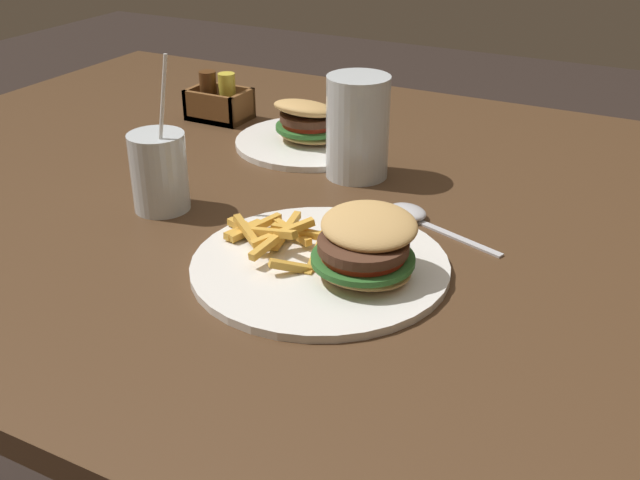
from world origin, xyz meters
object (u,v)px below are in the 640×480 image
(meal_plate_near, at_px, (336,256))
(meal_plate_far, at_px, (309,131))
(juice_glass, at_px, (160,175))
(condiment_caddy, at_px, (219,103))
(beer_glass, at_px, (360,130))
(spoon, at_px, (411,214))

(meal_plate_near, distance_m, meal_plate_far, 0.43)
(meal_plate_near, relative_size, juice_glass, 1.41)
(juice_glass, distance_m, condiment_caddy, 0.39)
(beer_glass, height_order, meal_plate_far, beer_glass)
(beer_glass, xyz_separation_m, meal_plate_far, (-0.13, 0.08, -0.05))
(juice_glass, relative_size, spoon, 1.20)
(beer_glass, bearing_deg, condiment_caddy, 159.55)
(beer_glass, distance_m, meal_plate_far, 0.16)
(condiment_caddy, bearing_deg, beer_glass, -20.45)
(beer_glass, bearing_deg, juice_glass, -129.38)
(meal_plate_near, distance_m, juice_glass, 0.30)
(beer_glass, relative_size, meal_plate_far, 0.61)
(beer_glass, relative_size, condiment_caddy, 1.42)
(spoon, bearing_deg, juice_glass, 41.10)
(meal_plate_near, distance_m, beer_glass, 0.31)
(beer_glass, bearing_deg, meal_plate_far, 147.76)
(meal_plate_far, bearing_deg, condiment_caddy, 167.87)
(spoon, height_order, meal_plate_far, meal_plate_far)
(beer_glass, relative_size, juice_glass, 0.71)
(beer_glass, bearing_deg, spoon, -39.95)
(beer_glass, xyz_separation_m, condiment_caddy, (-0.34, 0.13, -0.04))
(beer_glass, bearing_deg, meal_plate_near, -70.07)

